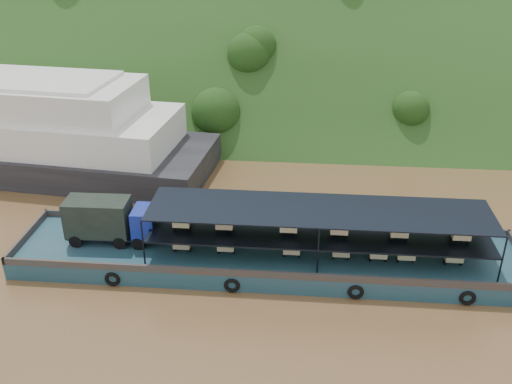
{
  "coord_description": "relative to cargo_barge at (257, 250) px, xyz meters",
  "views": [
    {
      "loc": [
        1.47,
        -35.75,
        22.58
      ],
      "look_at": [
        -2.0,
        3.0,
        3.2
      ],
      "focal_mm": 40.0,
      "sensor_mm": 36.0,
      "label": 1
    }
  ],
  "objects": [
    {
      "name": "cargo_barge",
      "position": [
        0.0,
        0.0,
        0.0
      ],
      "size": [
        35.0,
        7.18,
        4.54
      ],
      "color": "#15404C",
      "rests_on": "ground"
    },
    {
      "name": "ground",
      "position": [
        1.52,
        1.93,
        -1.11
      ],
      "size": [
        160.0,
        160.0,
        0.0
      ],
      "primitive_type": "plane",
      "color": "brown",
      "rests_on": "ground"
    },
    {
      "name": "hillside",
      "position": [
        1.52,
        37.93,
        -1.11
      ],
      "size": [
        140.0,
        39.6,
        39.6
      ],
      "primitive_type": "cube",
      "rotation": [
        0.79,
        0.0,
        0.0
      ],
      "color": "#193212",
      "rests_on": "ground"
    }
  ]
}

